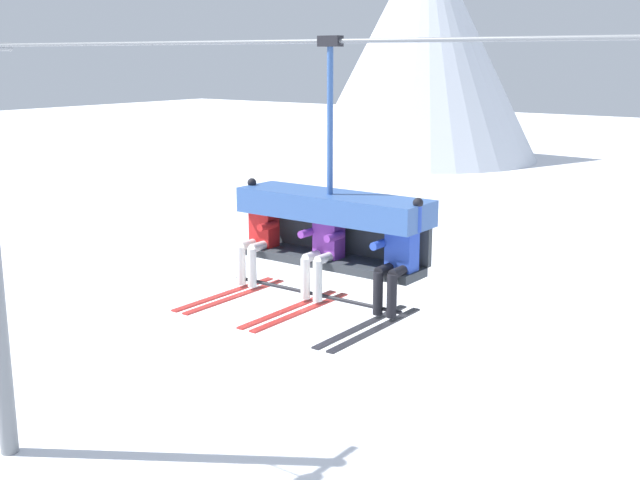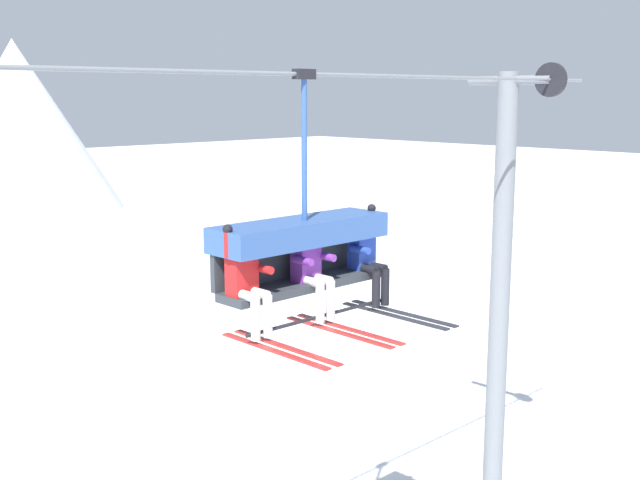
{
  "view_description": "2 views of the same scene",
  "coord_description": "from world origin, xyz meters",
  "px_view_note": "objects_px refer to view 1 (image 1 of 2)",
  "views": [
    {
      "loc": [
        7.2,
        -8.26,
        7.88
      ],
      "look_at": [
        1.64,
        -0.72,
        5.72
      ],
      "focal_mm": 45.0,
      "sensor_mm": 36.0,
      "label": 1
    },
    {
      "loc": [
        -4.68,
        -7.79,
        7.81
      ],
      "look_at": [
        2.14,
        -0.77,
        6.02
      ],
      "focal_mm": 45.0,
      "sensor_mm": 36.0,
      "label": 2
    }
  ],
  "objects_px": {
    "skier_red": "(258,233)",
    "skier_blue": "(396,256)",
    "skier_purple": "(322,246)",
    "chairlift_chair": "(333,217)"
  },
  "relations": [
    {
      "from": "skier_red",
      "to": "skier_blue",
      "type": "relative_size",
      "value": 1.0
    },
    {
      "from": "skier_red",
      "to": "skier_blue",
      "type": "bearing_deg",
      "value": 0.0
    },
    {
      "from": "skier_red",
      "to": "skier_purple",
      "type": "relative_size",
      "value": 1.0
    },
    {
      "from": "skier_red",
      "to": "skier_purple",
      "type": "distance_m",
      "value": 1.0
    },
    {
      "from": "skier_red",
      "to": "skier_blue",
      "type": "distance_m",
      "value": 2.0
    },
    {
      "from": "chairlift_chair",
      "to": "skier_purple",
      "type": "xyz_separation_m",
      "value": [
        -0.0,
        -0.22,
        -0.3
      ]
    },
    {
      "from": "skier_red",
      "to": "skier_blue",
      "type": "height_order",
      "value": "same"
    },
    {
      "from": "chairlift_chair",
      "to": "skier_purple",
      "type": "bearing_deg",
      "value": -90.0
    },
    {
      "from": "chairlift_chair",
      "to": "skier_blue",
      "type": "relative_size",
      "value": 1.73
    },
    {
      "from": "chairlift_chair",
      "to": "skier_purple",
      "type": "height_order",
      "value": "chairlift_chair"
    }
  ]
}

